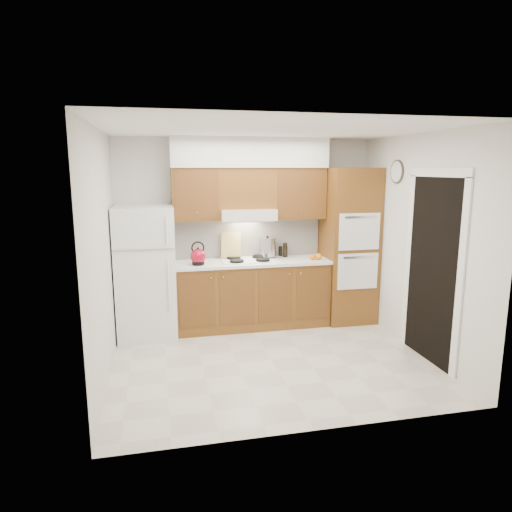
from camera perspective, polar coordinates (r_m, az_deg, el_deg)
The scene contains 26 objects.
floor at distance 5.45m, azimuth 1.89°, elevation -12.81°, with size 3.60×3.60×0.00m, color beige.
ceiling at distance 5.01m, azimuth 2.08°, elevation 15.56°, with size 3.60×3.60×0.00m, color white.
wall_back at distance 6.52m, azimuth -1.29°, elevation 3.04°, with size 3.60×0.02×2.60m, color silver.
wall_left at distance 4.95m, azimuth -18.65°, elevation -0.07°, with size 0.02×3.00×2.60m, color silver.
wall_right at distance 5.78m, azimuth 19.54°, elevation 1.39°, with size 0.02×3.00×2.60m, color silver.
fridge at distance 6.13m, azimuth -13.62°, elevation -1.97°, with size 0.75×0.72×1.72m, color white.
base_cabinets at distance 6.41m, azimuth -0.52°, elevation -4.87°, with size 2.11×0.60×0.90m, color brown.
countertop at distance 6.29m, azimuth -0.50°, elevation -0.77°, with size 2.13×0.62×0.04m, color white.
backsplash at distance 6.52m, azimuth -1.04°, elevation 2.33°, with size 2.11×0.03×0.56m, color white.
oven_cabinet at distance 6.67m, azimuth 11.50°, elevation 1.26°, with size 0.70×0.65×2.20m, color brown.
upper_cab_left at distance 6.20m, azimuth -7.56°, elevation 7.65°, with size 0.63×0.33×0.70m, color brown.
upper_cab_right at distance 6.48m, azimuth 5.25°, elevation 7.84°, with size 0.73×0.33×0.70m, color brown.
range_hood at distance 6.26m, azimuth -1.12°, elevation 5.25°, with size 0.75×0.45×0.15m, color silver.
upper_cab_over_hood at distance 6.30m, azimuth -1.24°, elevation 8.47°, with size 0.75×0.33×0.55m, color brown.
soffit at distance 6.29m, azimuth -0.78°, elevation 12.80°, with size 2.13×0.36×0.40m, color silver.
cooktop at distance 6.29m, azimuth -0.99°, elevation -0.52°, with size 0.74×0.50×0.01m, color white.
doorway at distance 5.53m, azimuth 21.16°, elevation -1.77°, with size 0.02×0.90×2.10m, color black.
wall_clock at distance 6.18m, azimuth 17.22°, elevation 10.03°, with size 0.30×0.30×0.02m, color #3F3833.
kettle at distance 6.04m, azimuth -7.25°, elevation -0.05°, with size 0.21×0.21×0.21m, color maroon.
cutting_board at distance 6.38m, azimuth -3.14°, elevation 1.39°, with size 0.27×0.02×0.36m, color tan.
stock_pot at distance 6.46m, azimuth 1.43°, elevation 1.13°, with size 0.24×0.24×0.25m, color #ADACB1.
condiment_a at distance 6.54m, azimuth 3.66°, elevation 0.76°, with size 0.06×0.06×0.21m, color black.
condiment_b at distance 6.54m, azimuth 3.74°, elevation 0.57°, with size 0.05×0.05×0.16m, color black.
condiment_c at distance 6.63m, azimuth 3.07°, elevation 0.62°, with size 0.05×0.05×0.14m, color black.
orange_near at distance 6.38m, azimuth 7.09°, elevation -0.12°, with size 0.08×0.08×0.08m, color orange.
orange_far at distance 6.42m, azimuth 7.85°, elevation -0.06°, with size 0.09×0.09×0.09m, color orange.
Camera 1 is at (-1.24, -4.84, 2.20)m, focal length 32.00 mm.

